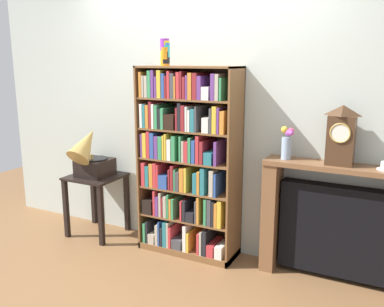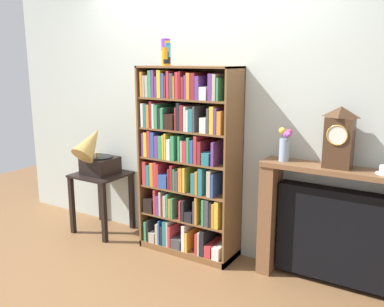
{
  "view_description": "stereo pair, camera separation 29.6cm",
  "coord_description": "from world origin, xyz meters",
  "px_view_note": "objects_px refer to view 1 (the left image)",
  "views": [
    {
      "loc": [
        1.7,
        -3.17,
        1.77
      ],
      "look_at": [
        0.03,
        0.1,
        0.95
      ],
      "focal_mm": 39.02,
      "sensor_mm": 36.0,
      "label": 1
    },
    {
      "loc": [
        1.96,
        -3.02,
        1.77
      ],
      "look_at": [
        0.03,
        0.1,
        0.95
      ],
      "focal_mm": 39.02,
      "sensor_mm": 36.0,
      "label": 2
    }
  ],
  "objects_px": {
    "gramophone": "(90,155)",
    "side_table_left": "(96,190)",
    "bookshelf": "(186,163)",
    "mantel_clock": "(341,135)",
    "cup_stack": "(165,52)",
    "flower_vase": "(287,143)",
    "fireplace_mantel": "(338,225)"
  },
  "relations": [
    {
      "from": "mantel_clock",
      "to": "gramophone",
      "type": "bearing_deg",
      "value": -175.71
    },
    {
      "from": "side_table_left",
      "to": "flower_vase",
      "type": "relative_size",
      "value": 2.32
    },
    {
      "from": "bookshelf",
      "to": "cup_stack",
      "type": "distance_m",
      "value": 1.0
    },
    {
      "from": "flower_vase",
      "to": "gramophone",
      "type": "bearing_deg",
      "value": -174.69
    },
    {
      "from": "cup_stack",
      "to": "bookshelf",
      "type": "bearing_deg",
      "value": 8.54
    },
    {
      "from": "bookshelf",
      "to": "fireplace_mantel",
      "type": "bearing_deg",
      "value": 3.38
    },
    {
      "from": "bookshelf",
      "to": "mantel_clock",
      "type": "xyz_separation_m",
      "value": [
        1.32,
        0.05,
        0.36
      ]
    },
    {
      "from": "cup_stack",
      "to": "fireplace_mantel",
      "type": "height_order",
      "value": "cup_stack"
    },
    {
      "from": "bookshelf",
      "to": "side_table_left",
      "type": "distance_m",
      "value": 1.08
    },
    {
      "from": "bookshelf",
      "to": "fireplace_mantel",
      "type": "xyz_separation_m",
      "value": [
        1.34,
        0.08,
        -0.37
      ]
    },
    {
      "from": "bookshelf",
      "to": "flower_vase",
      "type": "xyz_separation_m",
      "value": [
        0.9,
        0.06,
        0.26
      ]
    },
    {
      "from": "mantel_clock",
      "to": "fireplace_mantel",
      "type": "bearing_deg",
      "value": 45.91
    },
    {
      "from": "side_table_left",
      "to": "gramophone",
      "type": "distance_m",
      "value": 0.39
    },
    {
      "from": "cup_stack",
      "to": "side_table_left",
      "type": "height_order",
      "value": "cup_stack"
    },
    {
      "from": "mantel_clock",
      "to": "flower_vase",
      "type": "xyz_separation_m",
      "value": [
        -0.41,
        0.0,
        -0.1
      ]
    },
    {
      "from": "cup_stack",
      "to": "gramophone",
      "type": "relative_size",
      "value": 0.42
    },
    {
      "from": "cup_stack",
      "to": "flower_vase",
      "type": "distance_m",
      "value": 1.31
    },
    {
      "from": "fireplace_mantel",
      "to": "flower_vase",
      "type": "xyz_separation_m",
      "value": [
        -0.44,
        -0.02,
        0.64
      ]
    },
    {
      "from": "flower_vase",
      "to": "bookshelf",
      "type": "bearing_deg",
      "value": -176.34
    },
    {
      "from": "gramophone",
      "to": "fireplace_mantel",
      "type": "height_order",
      "value": "gramophone"
    },
    {
      "from": "bookshelf",
      "to": "side_table_left",
      "type": "bearing_deg",
      "value": -176.81
    },
    {
      "from": "bookshelf",
      "to": "cup_stack",
      "type": "xyz_separation_m",
      "value": [
        -0.19,
        -0.03,
        0.99
      ]
    },
    {
      "from": "bookshelf",
      "to": "side_table_left",
      "type": "height_order",
      "value": "bookshelf"
    },
    {
      "from": "side_table_left",
      "to": "fireplace_mantel",
      "type": "xyz_separation_m",
      "value": [
        2.35,
        0.14,
        0.01
      ]
    },
    {
      "from": "bookshelf",
      "to": "cup_stack",
      "type": "relative_size",
      "value": 7.48
    },
    {
      "from": "gramophone",
      "to": "mantel_clock",
      "type": "distance_m",
      "value": 2.36
    },
    {
      "from": "cup_stack",
      "to": "fireplace_mantel",
      "type": "xyz_separation_m",
      "value": [
        1.53,
        0.11,
        -1.36
      ]
    },
    {
      "from": "mantel_clock",
      "to": "bookshelf",
      "type": "bearing_deg",
      "value": -177.64
    },
    {
      "from": "bookshelf",
      "to": "flower_vase",
      "type": "relative_size",
      "value": 6.38
    },
    {
      "from": "gramophone",
      "to": "side_table_left",
      "type": "bearing_deg",
      "value": 90.0
    },
    {
      "from": "bookshelf",
      "to": "mantel_clock",
      "type": "bearing_deg",
      "value": 2.36
    },
    {
      "from": "bookshelf",
      "to": "gramophone",
      "type": "relative_size",
      "value": 3.14
    }
  ]
}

